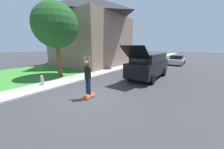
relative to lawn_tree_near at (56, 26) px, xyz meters
The scene contains 10 objects.
ground_plane 6.85m from the lawn_tree_near, 17.48° to the right, with size 120.00×120.00×0.00m, color #333335.
lawn 6.69m from the lawn_tree_near, 123.06° to the left, with size 10.00×80.00×0.08m.
sidewalk 6.24m from the lawn_tree_near, 70.51° to the left, with size 1.80×80.00×0.10m.
house 7.79m from the lawn_tree_near, 114.28° to the left, with size 9.31×9.28×8.97m.
lawn_tree_near is the anchor object (origin of this frame).
suv_parked 8.14m from the lawn_tree_near, 34.07° to the left, with size 2.05×5.74×2.70m.
car_down_street 16.35m from the lawn_tree_near, 64.78° to the left, with size 1.87×4.26×1.34m.
skateboarder 6.38m from the lawn_tree_near, 18.43° to the right, with size 0.41×0.22×1.92m.
skateboard 6.89m from the lawn_tree_near, 18.18° to the right, with size 0.38×0.72×0.39m.
fire_hydrant 4.56m from the lawn_tree_near, 58.52° to the right, with size 0.20×0.20×0.66m.
Camera 1 is at (4.66, -4.27, 2.67)m, focal length 20.00 mm.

